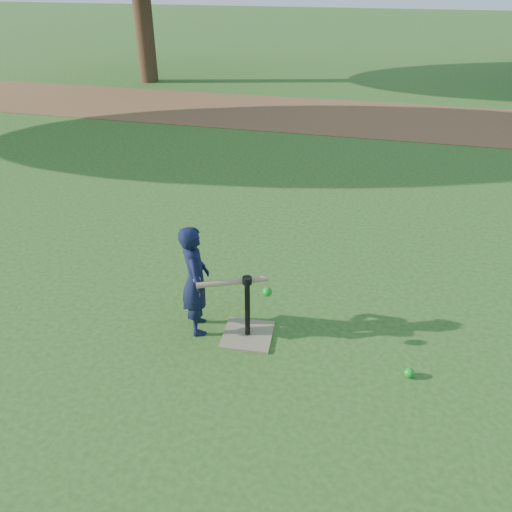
# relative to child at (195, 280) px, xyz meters

# --- Properties ---
(ground) EXTENTS (80.00, 80.00, 0.00)m
(ground) POSITION_rel_child_xyz_m (0.86, 0.15, -0.51)
(ground) COLOR #285116
(ground) RESTS_ON ground
(dirt_strip) EXTENTS (24.00, 3.00, 0.01)m
(dirt_strip) POSITION_rel_child_xyz_m (0.86, 7.65, -0.51)
(dirt_strip) COLOR brown
(dirt_strip) RESTS_ON ground
(child) EXTENTS (0.38, 0.44, 1.02)m
(child) POSITION_rel_child_xyz_m (0.00, 0.00, 0.00)
(child) COLOR black
(child) RESTS_ON ground
(wiffle_ball_ground) EXTENTS (0.08, 0.08, 0.08)m
(wiffle_ball_ground) POSITION_rel_child_xyz_m (1.84, -0.18, -0.47)
(wiffle_ball_ground) COLOR #0D961E
(wiffle_ball_ground) RESTS_ON ground
(batting_tee) EXTENTS (0.46, 0.46, 0.61)m
(batting_tee) POSITION_rel_child_xyz_m (0.46, -0.00, -0.40)
(batting_tee) COLOR #807551
(batting_tee) RESTS_ON ground
(swing_action) EXTENTS (0.68, 0.30, 0.08)m
(swing_action) POSITION_rel_child_xyz_m (0.37, -0.04, 0.05)
(swing_action) COLOR tan
(swing_action) RESTS_ON ground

